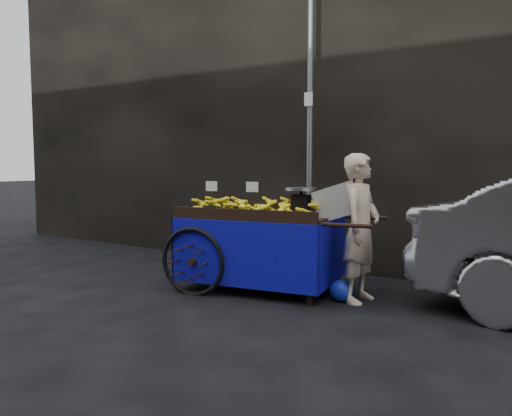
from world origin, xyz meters
The scene contains 6 objects.
ground centered at (0.00, 0.00, 0.00)m, with size 80.00×80.00×0.00m, color black.
building_wall centered at (0.39, 2.60, 2.50)m, with size 13.50×2.00×5.00m.
street_pole centered at (0.30, 1.30, 2.01)m, with size 0.12×0.10×4.00m.
banana_cart centered at (0.13, 0.20, 0.83)m, with size 2.60×1.49×1.34m.
vendor centered at (1.43, 0.30, 0.82)m, with size 0.76×0.61×1.64m.
plastic_bag centered at (1.27, 0.18, 0.12)m, with size 0.27×0.21×0.24m, color #182DB4.
Camera 1 is at (3.42, -4.89, 1.52)m, focal length 35.00 mm.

